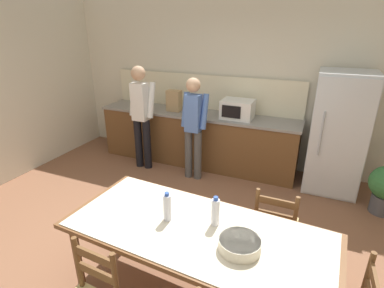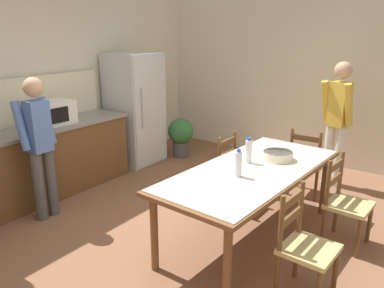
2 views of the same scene
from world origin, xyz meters
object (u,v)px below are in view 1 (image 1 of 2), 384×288
at_px(microwave, 238,109).
at_px(serving_bowl, 240,244).
at_px(paper_bag, 174,101).
at_px(person_at_sink, 141,113).
at_px(dining_table, 197,236).
at_px(bottle_off_centre, 215,212).
at_px(refrigerator, 338,134).
at_px(chair_side_far_right, 275,226).
at_px(bottle_near_centre, 167,207).
at_px(person_at_counter, 193,124).

xyz_separation_m(microwave, serving_bowl, (0.79, -2.77, -0.25)).
bearing_deg(paper_bag, person_at_sink, -126.73).
distance_m(dining_table, bottle_off_centre, 0.26).
xyz_separation_m(refrigerator, microwave, (-1.50, 0.02, 0.20)).
bearing_deg(person_at_sink, refrigerator, -80.90).
bearing_deg(refrigerator, chair_side_far_right, -105.95).
bearing_deg(bottle_near_centre, chair_side_far_right, 41.29).
bearing_deg(person_at_counter, chair_side_far_right, -133.11).
height_order(bottle_near_centre, chair_side_far_right, bottle_near_centre).
bearing_deg(person_at_sink, dining_table, -138.91).
bearing_deg(refrigerator, paper_bag, 179.76).
xyz_separation_m(dining_table, person_at_sink, (-1.89, 2.17, 0.27)).
bearing_deg(refrigerator, person_at_counter, -166.25).
bearing_deg(bottle_off_centre, chair_side_far_right, 55.59).
height_order(dining_table, bottle_near_centre, bottle_near_centre).
relative_size(refrigerator, chair_side_far_right, 1.94).
height_order(microwave, serving_bowl, microwave).
distance_m(refrigerator, dining_table, 2.88).
bearing_deg(chair_side_far_right, bottle_near_centre, 41.63).
relative_size(microwave, chair_side_far_right, 0.55).
bearing_deg(bottle_near_centre, person_at_sink, 126.83).
height_order(refrigerator, serving_bowl, refrigerator).
bearing_deg(microwave, refrigerator, -0.72).
bearing_deg(chair_side_far_right, person_at_sink, -29.85).
distance_m(dining_table, person_at_counter, 2.36).
xyz_separation_m(paper_bag, bottle_near_centre, (1.25, -2.65, -0.21)).
relative_size(microwave, bottle_near_centre, 1.85).
distance_m(microwave, bottle_off_centre, 2.61).
xyz_separation_m(paper_bag, bottle_off_centre, (1.65, -2.55, -0.21)).
xyz_separation_m(chair_side_far_right, person_at_counter, (-1.50, 1.40, 0.47)).
relative_size(refrigerator, paper_bag, 4.91).
bearing_deg(refrigerator, dining_table, -112.48).
bearing_deg(dining_table, refrigerator, 67.52).
distance_m(refrigerator, person_at_counter, 2.10).
bearing_deg(microwave, serving_bowl, -74.15).
relative_size(person_at_sink, person_at_counter, 1.07).
relative_size(refrigerator, person_at_sink, 1.01).
relative_size(bottle_off_centre, chair_side_far_right, 0.30).
relative_size(paper_bag, dining_table, 0.16).
bearing_deg(dining_table, paper_bag, 119.85).
relative_size(bottle_near_centre, person_at_sink, 0.15).
xyz_separation_m(refrigerator, dining_table, (-1.10, -2.65, -0.18)).
height_order(dining_table, chair_side_far_right, chair_side_far_right).
bearing_deg(bottle_near_centre, refrigerator, 62.40).
distance_m(refrigerator, microwave, 1.51).
bearing_deg(chair_side_far_right, microwave, -63.32).
bearing_deg(bottle_near_centre, serving_bowl, -9.71).
bearing_deg(dining_table, serving_bowl, -14.07).
xyz_separation_m(serving_bowl, person_at_counter, (-1.33, 2.25, 0.08)).
bearing_deg(bottle_near_centre, dining_table, -3.48).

